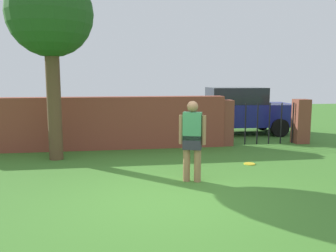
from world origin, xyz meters
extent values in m
plane|color=#3D7528|center=(0.00, 0.00, 0.00)|extent=(40.00, 40.00, 0.00)
cube|color=brown|center=(-1.50, 4.50, 0.76)|extent=(7.80, 0.50, 1.52)
cylinder|color=brown|center=(-2.34, 3.34, 1.52)|extent=(0.35, 0.35, 3.04)
sphere|color=#23511E|center=(-2.34, 3.34, 3.61)|extent=(2.08, 2.08, 2.08)
cylinder|color=#9E704C|center=(0.79, 0.92, 0.42)|extent=(0.14, 0.14, 0.85)
cylinder|color=#9E704C|center=(0.58, 0.99, 0.42)|extent=(0.14, 0.14, 0.85)
cube|color=#2D2D38|center=(0.69, 0.95, 0.80)|extent=(0.41, 0.33, 0.28)
cube|color=#3F8C59|center=(0.69, 0.95, 1.12)|extent=(0.41, 0.33, 0.55)
sphere|color=#9E704C|center=(0.69, 0.95, 1.51)|extent=(0.22, 0.22, 0.22)
cylinder|color=#9E704C|center=(0.90, 0.88, 1.05)|extent=(0.09, 0.09, 0.58)
cylinder|color=#9E704C|center=(0.48, 1.03, 1.05)|extent=(0.09, 0.09, 0.58)
cube|color=brown|center=(2.50, 4.50, 0.70)|extent=(0.44, 0.44, 1.40)
cube|color=brown|center=(5.01, 4.50, 0.70)|extent=(0.44, 0.44, 1.40)
cylinder|color=black|center=(2.77, 4.50, 0.65)|extent=(0.04, 0.04, 1.30)
cylinder|color=black|center=(3.17, 4.50, 0.65)|extent=(0.04, 0.04, 1.30)
cylinder|color=black|center=(3.56, 4.50, 0.65)|extent=(0.04, 0.04, 1.30)
cylinder|color=black|center=(3.95, 4.50, 0.65)|extent=(0.04, 0.04, 1.30)
cylinder|color=black|center=(4.35, 4.50, 0.65)|extent=(0.04, 0.04, 1.30)
cylinder|color=black|center=(4.74, 4.50, 0.65)|extent=(0.04, 0.04, 1.30)
cube|color=navy|center=(3.59, 6.63, 0.72)|extent=(4.27, 1.89, 0.80)
cube|color=#1E2328|center=(3.59, 6.63, 1.42)|extent=(2.07, 1.59, 0.60)
cylinder|color=black|center=(4.99, 7.41, 0.32)|extent=(0.65, 0.25, 0.64)
cylinder|color=black|center=(4.91, 5.72, 0.32)|extent=(0.65, 0.25, 0.64)
cylinder|color=black|center=(2.26, 7.54, 0.32)|extent=(0.65, 0.25, 0.64)
cylinder|color=black|center=(2.19, 5.84, 0.32)|extent=(0.65, 0.25, 0.64)
cylinder|color=yellow|center=(2.36, 2.10, 0.01)|extent=(0.27, 0.27, 0.02)
camera|label=1|loc=(-0.78, -5.62, 2.06)|focal=36.83mm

